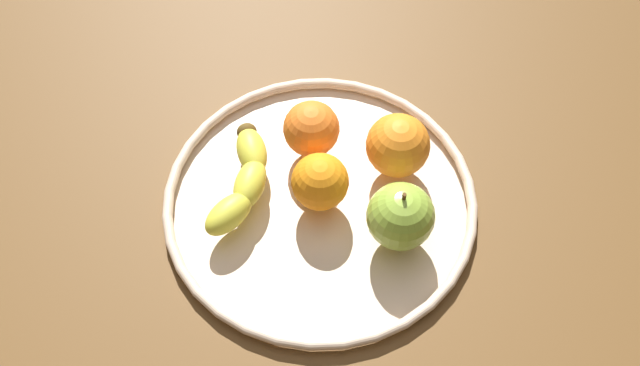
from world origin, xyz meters
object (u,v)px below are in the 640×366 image
(fruit_bowl, at_px, (320,201))
(orange_front_right, at_px, (309,129))
(banana, at_px, (244,180))
(orange_center, at_px, (398,145))
(apple, at_px, (401,216))
(orange_back_left, at_px, (320,182))

(fruit_bowl, height_order, orange_front_right, orange_front_right)
(banana, height_order, orange_center, orange_center)
(fruit_bowl, bearing_deg, orange_front_right, 2.45)
(fruit_bowl, relative_size, apple, 4.40)
(fruit_bowl, xyz_separation_m, orange_front_right, (0.07, 0.00, 0.04))
(fruit_bowl, relative_size, orange_front_right, 5.47)
(fruit_bowl, height_order, orange_back_left, orange_back_left)
(fruit_bowl, height_order, banana, banana)
(orange_back_left, relative_size, orange_front_right, 0.98)
(orange_back_left, bearing_deg, orange_center, -70.30)
(fruit_bowl, bearing_deg, apple, -126.54)
(banana, xyz_separation_m, orange_back_left, (-0.02, -0.08, 0.02))
(orange_center, bearing_deg, banana, 93.11)
(banana, xyz_separation_m, orange_front_right, (0.05, -0.08, 0.02))
(orange_front_right, bearing_deg, fruit_bowl, -177.55)
(orange_center, bearing_deg, orange_front_right, 67.80)
(apple, bearing_deg, banana, 63.14)
(fruit_bowl, xyz_separation_m, apple, (-0.06, -0.08, 0.05))
(banana, bearing_deg, orange_back_left, -83.89)
(apple, relative_size, orange_back_left, 1.27)
(orange_back_left, height_order, orange_front_right, orange_front_right)
(orange_back_left, bearing_deg, banana, 74.05)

